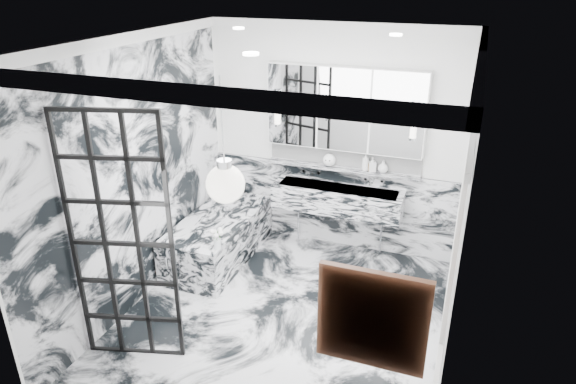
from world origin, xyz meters
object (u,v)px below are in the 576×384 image
at_px(crittall_door, 122,244).
at_px(bathtub, 219,238).
at_px(trough_sink, 338,199).
at_px(mirror_cabinet, 345,109).

distance_m(crittall_door, bathtub, 2.04).
height_order(trough_sink, bathtub, trough_sink).
relative_size(crittall_door, trough_sink, 1.47).
distance_m(trough_sink, mirror_cabinet, 1.10).
relative_size(crittall_door, bathtub, 1.42).
relative_size(trough_sink, mirror_cabinet, 0.84).
relative_size(mirror_cabinet, bathtub, 1.15).
bearing_deg(bathtub, mirror_cabinet, 32.06).
distance_m(mirror_cabinet, bathtub, 2.20).
bearing_deg(crittall_door, trough_sink, 47.76).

